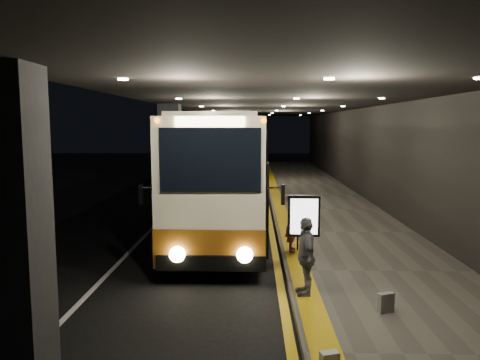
{
  "coord_description": "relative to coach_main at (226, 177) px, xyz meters",
  "views": [
    {
      "loc": [
        1.73,
        -14.05,
        3.61
      ],
      "look_at": [
        1.27,
        2.04,
        1.7
      ],
      "focal_mm": 35.0,
      "sensor_mm": 36.0,
      "label": 1
    }
  ],
  "objects": [
    {
      "name": "ground",
      "position": [
        -0.8,
        -2.02,
        -1.82
      ],
      "size": [
        90.0,
        90.0,
        0.0
      ],
      "primitive_type": "plane",
      "color": "black"
    },
    {
      "name": "coach_main",
      "position": [
        0.0,
        0.0,
        0.0
      ],
      "size": [
        2.61,
        12.23,
        3.8
      ],
      "rotation": [
        0.0,
        0.0,
        -0.01
      ],
      "color": "beige",
      "rests_on": "ground"
    },
    {
      "name": "passenger_boarding",
      "position": [
        2.0,
        -3.48,
        -0.89
      ],
      "size": [
        0.43,
        0.61,
        1.57
      ],
      "primitive_type": "imported",
      "rotation": [
        0.0,
        0.0,
        1.47
      ],
      "color": "#B85678",
      "rests_on": "sidewalk"
    },
    {
      "name": "tactile_strip",
      "position": [
        2.05,
        2.98,
        -1.67
      ],
      "size": [
        0.5,
        50.0,
        0.01
      ],
      "primitive_type": "cube",
      "color": "gold",
      "rests_on": "sidewalk"
    },
    {
      "name": "canopy",
      "position": [
        1.7,
        2.98,
        2.78
      ],
      "size": [
        9.0,
        50.0,
        0.4
      ],
      "primitive_type": "cube",
      "color": "black",
      "rests_on": "support_columns"
    },
    {
      "name": "sidewalk",
      "position": [
        3.95,
        2.98,
        -1.75
      ],
      "size": [
        4.5,
        50.0,
        0.15
      ],
      "primitive_type": "cube",
      "color": "#514C44",
      "rests_on": "ground"
    },
    {
      "name": "info_sign",
      "position": [
        2.2,
        -4.5,
        -0.53
      ],
      "size": [
        0.81,
        0.16,
        1.7
      ],
      "rotation": [
        0.0,
        0.0,
        -0.06
      ],
      "color": "black",
      "rests_on": "sidewalk"
    },
    {
      "name": "support_columns",
      "position": [
        -2.3,
        1.98,
        0.38
      ],
      "size": [
        0.8,
        24.8,
        4.4
      ],
      "color": "black",
      "rests_on": "ground"
    },
    {
      "name": "bag_polka",
      "position": [
        3.39,
        -7.67,
        -1.49
      ],
      "size": [
        0.33,
        0.23,
        0.37
      ],
      "primitive_type": "cube",
      "rotation": [
        0.0,
        0.0,
        0.39
      ],
      "color": "black",
      "rests_on": "sidewalk"
    },
    {
      "name": "lane_line_white",
      "position": [
        -2.6,
        2.98,
        -1.82
      ],
      "size": [
        0.12,
        50.0,
        0.01
      ],
      "primitive_type": "cube",
      "color": "silver",
      "rests_on": "ground"
    },
    {
      "name": "passenger_waiting_grey",
      "position": [
        2.0,
        -6.79,
        -0.87
      ],
      "size": [
        0.54,
        0.97,
        1.6
      ],
      "primitive_type": "imported",
      "rotation": [
        0.0,
        0.0,
        -1.5
      ],
      "color": "#505156",
      "rests_on": "sidewalk"
    },
    {
      "name": "stanchion_post",
      "position": [
        2.17,
        -3.4,
        -1.18
      ],
      "size": [
        0.05,
        0.05,
        0.99
      ],
      "primitive_type": "cylinder",
      "color": "black",
      "rests_on": "sidewalk"
    },
    {
      "name": "kerb_stripe_yellow",
      "position": [
        1.55,
        2.98,
        -1.82
      ],
      "size": [
        0.18,
        50.0,
        0.01
      ],
      "primitive_type": "cube",
      "color": "gold",
      "rests_on": "ground"
    },
    {
      "name": "coach_second",
      "position": [
        0.15,
        15.65,
        -0.06
      ],
      "size": [
        2.55,
        11.69,
        3.67
      ],
      "rotation": [
        0.0,
        0.0,
        0.01
      ],
      "color": "beige",
      "rests_on": "ground"
    },
    {
      "name": "terminal_wall",
      "position": [
        6.2,
        2.98,
        1.18
      ],
      "size": [
        0.1,
        50.0,
        6.0
      ],
      "primitive_type": "cube",
      "color": "black",
      "rests_on": "ground"
    }
  ]
}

